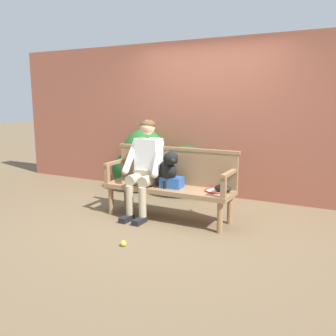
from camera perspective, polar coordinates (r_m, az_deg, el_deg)
The scene contains 15 objects.
ground_plane at distance 4.92m, azimuth 0.00°, elevation -7.98°, with size 40.00×40.00×0.00m, color brown.
brick_garden_fence at distance 6.13m, azimuth 6.95°, elevation 7.74°, with size 8.00×0.30×2.54m, color #9E5642.
hedge_bush_mid_right at distance 6.03m, azimuth 2.71°, elevation -0.43°, with size 0.86×0.82×0.83m, color #194C1E.
hedge_bush_mid_left at distance 6.38m, azimuth -3.76°, elevation 1.33°, with size 0.84×0.75×1.08m, color #1E5B23.
hedge_bush_far_left at distance 6.40m, azimuth -4.41°, elevation -0.40°, with size 1.10×0.76×0.70m, color #194C1E.
garden_bench at distance 4.81m, azimuth 0.00°, elevation -3.61°, with size 1.76×0.50×0.44m.
bench_backrest at distance 4.93m, azimuth 1.17°, elevation 0.46°, with size 1.80×0.06×0.50m.
bench_armrest_left_end at distance 5.11m, azimuth -8.82°, elevation 0.10°, with size 0.06×0.50×0.28m.
bench_armrest_right_end at distance 4.35m, azimuth 9.31°, elevation -1.76°, with size 0.06×0.50×0.28m.
person_seated at distance 4.89m, azimuth -3.55°, elevation 0.58°, with size 0.56×0.65×1.31m.
dog_on_bench at distance 4.71m, azimuth 0.08°, elevation -0.14°, with size 0.42×0.44×0.49m.
tennis_racket at distance 4.61m, azimuth 7.55°, elevation -3.45°, with size 0.42×0.57×0.03m.
baseball_glove at distance 4.55m, azimuth 8.66°, elevation -3.21°, with size 0.22×0.17×0.09m, color black.
sports_bag at distance 4.73m, azimuth 0.61°, elevation -2.25°, with size 0.28×0.20×0.14m, color #2856A3.
tennis_ball at distance 4.05m, azimuth -7.06°, elevation -11.71°, with size 0.07×0.07×0.07m, color #CCDB33.
Camera 1 is at (2.15, -4.14, 1.57)m, focal length 38.60 mm.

